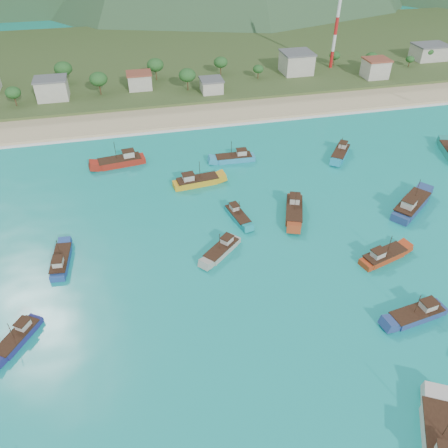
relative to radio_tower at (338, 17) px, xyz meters
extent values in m
plane|color=#0C8A8E|center=(-66.70, -108.00, -19.63)|extent=(600.00, 600.00, 0.00)
cube|color=beige|center=(-66.70, -29.00, -19.63)|extent=(400.00, 18.00, 1.20)
cube|color=#385123|center=(-66.70, 32.00, -19.63)|extent=(400.00, 110.00, 2.40)
cube|color=white|center=(-66.70, -38.50, -19.63)|extent=(400.00, 2.50, 0.08)
cube|color=beige|center=(-101.98, -9.47, -14.86)|extent=(9.71, 7.54, 6.35)
cube|color=beige|center=(-73.63, -6.49, -15.50)|extent=(7.83, 6.53, 5.06)
cube|color=beige|center=(-50.23, -15.05, -16.03)|extent=(6.93, 6.99, 4.01)
cube|color=beige|center=(-15.43, -2.89, -14.47)|extent=(10.57, 10.19, 7.12)
cube|color=beige|center=(10.81, -14.11, -14.94)|extent=(8.12, 7.23, 6.18)
cube|color=beige|center=(42.68, 0.60, -15.33)|extent=(12.59, 9.01, 5.40)
cylinder|color=red|center=(0.00, 0.00, -15.03)|extent=(1.20, 1.20, 6.01)
cylinder|color=white|center=(0.00, 0.00, -9.02)|extent=(1.20, 1.20, 6.01)
cylinder|color=red|center=(0.00, 0.00, -3.01)|extent=(1.20, 1.20, 6.01)
cylinder|color=white|center=(0.00, 0.00, 3.01)|extent=(1.20, 1.20, 6.01)
cube|color=navy|center=(-100.52, -108.38, -19.24)|extent=(6.92, 8.72, 1.59)
cube|color=beige|center=(-99.55, -106.89, -17.80)|extent=(2.42, 2.53, 1.29)
cylinder|color=#382114|center=(-100.79, -108.80, -16.66)|extent=(0.12, 0.12, 3.57)
cube|color=#A39F93|center=(-64.85, -95.08, -19.19)|extent=(8.75, 8.17, 1.68)
cube|color=beige|center=(-63.43, -93.83, -17.67)|extent=(2.70, 2.66, 1.37)
cylinder|color=#382114|center=(-65.24, -95.43, -16.46)|extent=(0.12, 0.12, 3.79)
cube|color=navy|center=(-37.21, -118.19, -19.11)|extent=(10.52, 4.46, 1.85)
cube|color=beige|center=(-35.15, -117.88, -17.43)|extent=(2.56, 2.18, 1.50)
cylinder|color=#382114|center=(-37.78, -118.27, -16.10)|extent=(0.12, 0.12, 4.17)
cube|color=maroon|center=(-82.70, -55.78, -18.95)|extent=(12.33, 5.12, 2.18)
cube|color=beige|center=(-80.27, -55.45, -16.97)|extent=(2.99, 2.54, 1.77)
cylinder|color=#382114|center=(-83.37, -55.87, -15.41)|extent=(0.12, 0.12, 4.89)
cube|color=teal|center=(-25.51, -64.12, -19.10)|extent=(8.69, 9.98, 1.87)
cube|color=beige|center=(-24.22, -62.46, -17.41)|extent=(2.92, 3.00, 1.52)
cylinder|color=#382114|center=(-25.86, -64.58, -16.06)|extent=(0.12, 0.12, 4.20)
cube|color=#A33C1A|center=(-46.68, -86.29, -19.00)|extent=(7.16, 11.77, 2.06)
cube|color=beige|center=(-45.86, -84.13, -17.14)|extent=(2.85, 3.14, 1.67)
cylinder|color=#382114|center=(-46.91, -86.90, -15.66)|extent=(0.12, 0.12, 4.63)
cube|color=gold|center=(-64.91, -69.47, -19.03)|extent=(11.31, 4.49, 2.00)
cube|color=beige|center=(-67.14, -69.73, -17.22)|extent=(2.72, 2.29, 1.63)
cylinder|color=#382114|center=(-64.28, -69.40, -15.78)|extent=(0.12, 0.12, 4.51)
cube|color=teal|center=(-53.75, -60.31, -19.09)|extent=(10.48, 3.42, 1.89)
cube|color=beige|center=(-51.63, -60.38, -17.38)|extent=(2.42, 1.98, 1.53)
cylinder|color=#382114|center=(-54.34, -60.29, -16.02)|extent=(0.12, 0.12, 4.25)
cube|color=navy|center=(-20.66, -90.15, -18.84)|extent=(12.87, 10.97, 2.39)
cube|color=beige|center=(-22.81, -91.75, -16.67)|extent=(3.84, 3.72, 1.94)
cylinder|color=#382114|center=(-20.06, -89.70, -14.95)|extent=(0.12, 0.12, 5.38)
cube|color=#B5AEA5|center=(-46.35, -137.99, -18.86)|extent=(9.52, 13.17, 2.35)
cylinder|color=#382114|center=(-46.00, -137.35, -15.04)|extent=(0.12, 0.12, 5.28)
cube|color=navy|center=(-94.98, -91.24, -19.17)|extent=(3.62, 9.74, 1.73)
cube|color=beige|center=(-95.15, -93.18, -17.60)|extent=(1.93, 2.31, 1.41)
cylinder|color=#382114|center=(-94.94, -90.70, -16.35)|extent=(0.12, 0.12, 3.90)
cube|color=teal|center=(-58.89, -84.88, -19.25)|extent=(4.25, 8.94, 1.56)
cube|color=beige|center=(-59.25, -83.16, -17.83)|extent=(1.94, 2.24, 1.27)
cylinder|color=#382114|center=(-58.79, -85.36, -16.71)|extent=(0.12, 0.12, 3.52)
cube|color=#AC3716|center=(-34.85, -103.80, -19.13)|extent=(10.39, 5.60, 1.81)
cube|color=beige|center=(-36.81, -104.37, -17.49)|extent=(2.68, 2.38, 1.47)
cylinder|color=#382114|center=(-34.31, -103.64, -16.18)|extent=(0.12, 0.12, 4.08)
camera|label=1|loc=(-78.74, -157.70, 36.67)|focal=35.00mm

